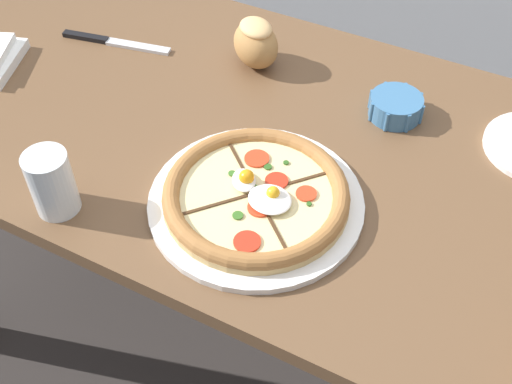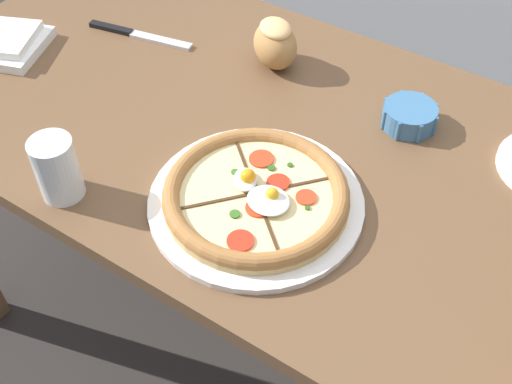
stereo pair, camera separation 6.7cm
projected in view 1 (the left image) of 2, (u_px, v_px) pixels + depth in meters
The scene contains 7 objects.
ground_plane at pixel (251, 345), 1.69m from camera, with size 12.00×12.00×0.00m, color #2D2826.
dining_table at pixel (249, 173), 1.21m from camera, with size 1.42×0.73×0.76m.
pizza at pixel (256, 197), 0.99m from camera, with size 0.34×0.34×0.05m.
ramekin_bowl at pixel (396, 106), 1.14m from camera, with size 0.10×0.10×0.04m.
bread_piece_far at pixel (256, 42), 1.23m from camera, with size 0.13×0.12×0.09m.
knife_main at pixel (115, 42), 1.31m from camera, with size 0.23×0.06×0.01m.
water_glass at pixel (53, 186), 0.97m from camera, with size 0.07×0.07×0.11m.
Camera 1 is at (0.41, -0.75, 1.51)m, focal length 45.00 mm.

